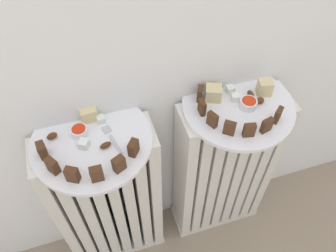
{
  "coord_description": "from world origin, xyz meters",
  "views": [
    {
      "loc": [
        -0.17,
        -0.26,
        1.35
      ],
      "look_at": [
        0.0,
        0.28,
        0.64
      ],
      "focal_mm": 37.09,
      "sensor_mm": 36.0,
      "label": 1
    }
  ],
  "objects_px": {
    "plate_left": "(92,141)",
    "fork": "(112,137)",
    "radiator_right": "(223,172)",
    "jam_bowl_left": "(79,131)",
    "plate_right": "(238,106)",
    "jam_bowl_right": "(248,103)",
    "radiator_left": "(110,203)"
  },
  "relations": [
    {
      "from": "radiator_right",
      "to": "jam_bowl_left",
      "type": "height_order",
      "value": "jam_bowl_left"
    },
    {
      "from": "radiator_left",
      "to": "fork",
      "type": "distance_m",
      "value": 0.35
    },
    {
      "from": "fork",
      "to": "radiator_left",
      "type": "bearing_deg",
      "value": 168.59
    },
    {
      "from": "plate_left",
      "to": "plate_right",
      "type": "xyz_separation_m",
      "value": [
        0.39,
        0.0,
        0.0
      ]
    },
    {
      "from": "jam_bowl_left",
      "to": "jam_bowl_right",
      "type": "bearing_deg",
      "value": -5.49
    },
    {
      "from": "plate_left",
      "to": "plate_right",
      "type": "height_order",
      "value": "same"
    },
    {
      "from": "plate_left",
      "to": "jam_bowl_right",
      "type": "height_order",
      "value": "jam_bowl_right"
    },
    {
      "from": "radiator_right",
      "to": "plate_left",
      "type": "height_order",
      "value": "plate_left"
    },
    {
      "from": "radiator_right",
      "to": "jam_bowl_left",
      "type": "distance_m",
      "value": 0.55
    },
    {
      "from": "jam_bowl_left",
      "to": "jam_bowl_right",
      "type": "relative_size",
      "value": 0.93
    },
    {
      "from": "plate_right",
      "to": "jam_bowl_left",
      "type": "bearing_deg",
      "value": 176.29
    },
    {
      "from": "radiator_left",
      "to": "jam_bowl_left",
      "type": "height_order",
      "value": "jam_bowl_left"
    },
    {
      "from": "radiator_right",
      "to": "jam_bowl_right",
      "type": "distance_m",
      "value": 0.36
    },
    {
      "from": "plate_left",
      "to": "fork",
      "type": "bearing_deg",
      "value": -11.41
    },
    {
      "from": "radiator_right",
      "to": "fork",
      "type": "height_order",
      "value": "fork"
    },
    {
      "from": "radiator_left",
      "to": "jam_bowl_left",
      "type": "relative_size",
      "value": 15.59
    },
    {
      "from": "plate_right",
      "to": "jam_bowl_left",
      "type": "height_order",
      "value": "jam_bowl_left"
    },
    {
      "from": "jam_bowl_right",
      "to": "radiator_right",
      "type": "bearing_deg",
      "value": 142.66
    },
    {
      "from": "radiator_left",
      "to": "fork",
      "type": "height_order",
      "value": "fork"
    },
    {
      "from": "jam_bowl_left",
      "to": "jam_bowl_right",
      "type": "distance_m",
      "value": 0.44
    },
    {
      "from": "radiator_left",
      "to": "radiator_right",
      "type": "xyz_separation_m",
      "value": [
        0.39,
        0.0,
        0.0
      ]
    },
    {
      "from": "radiator_left",
      "to": "plate_right",
      "type": "height_order",
      "value": "plate_right"
    },
    {
      "from": "radiator_left",
      "to": "jam_bowl_left",
      "type": "distance_m",
      "value": 0.36
    },
    {
      "from": "radiator_left",
      "to": "radiator_right",
      "type": "bearing_deg",
      "value": 0.0
    },
    {
      "from": "plate_right",
      "to": "plate_left",
      "type": "bearing_deg",
      "value": 180.0
    },
    {
      "from": "jam_bowl_left",
      "to": "fork",
      "type": "relative_size",
      "value": 0.42
    },
    {
      "from": "plate_right",
      "to": "jam_bowl_right",
      "type": "height_order",
      "value": "jam_bowl_right"
    },
    {
      "from": "plate_left",
      "to": "jam_bowl_right",
      "type": "xyz_separation_m",
      "value": [
        0.41,
        -0.01,
        0.02
      ]
    },
    {
      "from": "plate_left",
      "to": "radiator_right",
      "type": "bearing_deg",
      "value": 0.0
    },
    {
      "from": "radiator_left",
      "to": "plate_right",
      "type": "distance_m",
      "value": 0.52
    },
    {
      "from": "plate_left",
      "to": "jam_bowl_left",
      "type": "xyz_separation_m",
      "value": [
        -0.02,
        0.03,
        0.02
      ]
    },
    {
      "from": "radiator_right",
      "to": "plate_left",
      "type": "distance_m",
      "value": 0.52
    }
  ]
}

